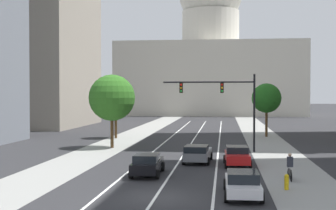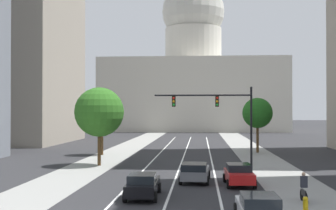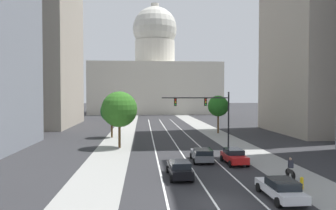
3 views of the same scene
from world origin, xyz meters
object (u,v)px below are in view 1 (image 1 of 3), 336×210
car_red (237,156)px  fire_hydrant (287,182)px  street_tree_mid_left (116,103)px  car_gray (198,153)px  car_white (243,183)px  car_black (147,164)px  cyclist (290,167)px  street_tree_far_right (267,98)px  capitol_building (210,62)px  street_tree_near_left (112,98)px  traffic_signal_mast (226,97)px

car_red → fire_hydrant: 9.23m
car_red → street_tree_mid_left: (-14.25, 21.04, 3.50)m
car_red → fire_hydrant: size_ratio=4.58×
car_gray → car_white: (3.08, -12.19, -0.05)m
car_black → cyclist: cyclist is taller
fire_hydrant → street_tree_far_right: bearing=87.0°
capitol_building → street_tree_far_right: 65.36m
car_black → street_tree_near_left: 17.35m
capitol_building → car_gray: 89.20m
car_black → fire_hydrant: size_ratio=5.25×
capitol_building → car_red: 90.48m
capitol_building → street_tree_near_left: 79.54m
car_white → car_black: 8.64m
capitol_building → car_white: bearing=-87.4°
traffic_signal_mast → fire_hydrant: (3.41, -17.76, -4.69)m
fire_hydrant → street_tree_near_left: bearing=127.1°
capitol_building → car_black: 95.23m
cyclist → car_gray: bearing=40.9°
car_black → cyclist: 9.33m
capitol_building → fire_hydrant: 99.43m
car_gray → cyclist: size_ratio=2.70×
car_red → traffic_signal_mast: size_ratio=0.48×
capitol_building → traffic_signal_mast: (3.75, -80.51, -8.66)m
cyclist → street_tree_near_left: size_ratio=0.23×
cyclist → street_tree_mid_left: size_ratio=0.28×
car_gray → fire_hydrant: (5.64, -10.05, -0.31)m
street_tree_mid_left → street_tree_far_right: street_tree_far_right is taller
capitol_building → street_tree_near_left: size_ratio=6.30×
car_white → street_tree_near_left: (-12.27, 21.74, 4.35)m
fire_hydrant → cyclist: size_ratio=0.53×
car_black → street_tree_near_left: street_tree_near_left is taller
street_tree_mid_left → fire_hydrant: bearing=-60.6°
car_gray → fire_hydrant: 11.53m
car_gray → car_black: size_ratio=0.97×
fire_hydrant → street_tree_far_right: 34.49m
car_gray → car_red: 3.29m
street_tree_far_right → street_tree_near_left: (-16.65, -14.56, 0.16)m
street_tree_near_left → car_gray: bearing=-46.1°
car_black → fire_hydrant: car_black is taller
car_white → car_gray: bearing=13.4°
fire_hydrant → car_black: bearing=155.5°
car_white → fire_hydrant: bearing=-50.9°
car_red → street_tree_near_left: (-12.27, 10.74, 4.29)m
fire_hydrant → capitol_building: bearing=94.2°
capitol_building → cyclist: (7.76, -95.18, -12.96)m
capitol_building → car_white: (4.59, -100.42, -13.09)m
street_tree_far_right → capitol_building: bearing=98.0°
car_red → traffic_signal_mast: bearing=3.2°
car_red → street_tree_mid_left: street_tree_mid_left is taller
capitol_building → car_white: size_ratio=9.82×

